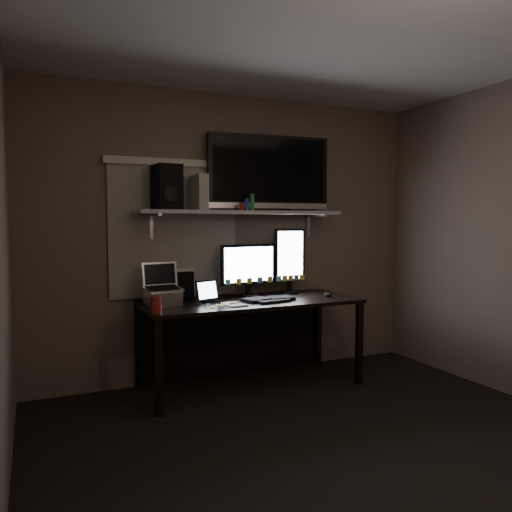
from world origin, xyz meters
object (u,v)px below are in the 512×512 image
desk (245,318)px  keyboard (268,299)px  laptop (163,285)px  game_console (199,192)px  mouse (328,295)px  cup (156,304)px  tv (269,173)px  monitor_landscape (248,270)px  monitor_portrait (290,260)px  tablet (207,292)px  speaker (167,187)px

desk → keyboard: keyboard is taller
laptop → game_console: game_console is taller
mouse → cup: 1.55m
tv → game_console: tv is taller
cup → monitor_landscape: bearing=24.4°
monitor_landscape → tv: (0.23, 0.06, 0.85)m
keyboard → laptop: 0.87m
laptop → desk: bearing=-0.3°
monitor_portrait → cup: 1.43m
desk → laptop: size_ratio=5.59×
mouse → tablet: tablet is taller
mouse → laptop: 1.43m
monitor_landscape → speaker: speaker is taller
monitor_landscape → keyboard: size_ratio=1.21×
desk → cup: (-0.85, -0.36, 0.23)m
monitor_portrait → keyboard: (-0.36, -0.31, -0.29)m
mouse → monitor_portrait: bearing=134.1°
keyboard → tv: 1.13m
game_console → monitor_landscape: bearing=-6.7°
keyboard → speaker: bearing=151.9°
tv → monitor_landscape: bearing=-158.7°
monitor_landscape → monitor_portrait: bearing=-2.0°
tv → mouse: bearing=-35.2°
mouse → tv: (-0.41, 0.35, 1.06)m
cup → speaker: bearing=65.2°
laptop → game_console: (0.35, 0.14, 0.74)m
cup → tv: 1.60m
keyboard → tablet: (-0.51, 0.09, 0.08)m
laptop → cup: 0.33m
desk → keyboard: bearing=-59.9°
tablet → game_console: game_console is taller
keyboard → tv: size_ratio=0.40×
monitor_landscape → tablet: bearing=-166.4°
mouse → speaker: speaker is taller
laptop → monitor_portrait: bearing=2.3°
monitor_landscape → laptop: monitor_landscape is taller
monitor_portrait → tv: size_ratio=0.54×
cup → game_console: (0.47, 0.43, 0.84)m
speaker → monitor_landscape: bearing=-6.3°
cup → tv: tv is taller
monitor_portrait → mouse: (0.21, -0.33, -0.28)m
tv → keyboard: bearing=-110.8°
desk → tablet: tablet is taller
keyboard → monitor_portrait: bearing=31.6°
laptop → speaker: (0.07, 0.13, 0.77)m
mouse → keyboard: bearing=-170.2°
monitor_landscape → game_console: game_console is taller
cup → speaker: size_ratio=0.32×
laptop → cup: (-0.12, -0.29, -0.10)m
desk → laptop: bearing=-174.9°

